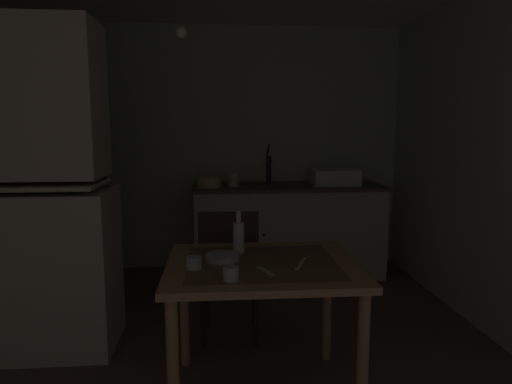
{
  "coord_description": "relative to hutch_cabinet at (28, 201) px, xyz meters",
  "views": [
    {
      "loc": [
        -0.09,
        -2.87,
        1.45
      ],
      "look_at": [
        0.19,
        0.14,
        1.01
      ],
      "focal_mm": 32.66,
      "sensor_mm": 36.0,
      "label": 1
    }
  ],
  "objects": [
    {
      "name": "chair_far_side",
      "position": [
        1.26,
        -0.03,
        -0.49
      ],
      "size": [
        0.42,
        0.42,
        0.91
      ],
      "color": "#2F201E",
      "rests_on": "ground"
    },
    {
      "name": "table_knife",
      "position": [
        1.61,
        -0.71,
        -0.23
      ],
      "size": [
        0.09,
        0.2,
        0.0
      ],
      "primitive_type": "cube",
      "rotation": [
        0.0,
        0.0,
        4.33
      ],
      "color": "silver",
      "rests_on": "dining_table"
    },
    {
      "name": "wall_back",
      "position": [
        1.25,
        1.73,
        0.23
      ],
      "size": [
        3.67,
        0.1,
        2.4
      ],
      "primitive_type": "cube",
      "color": "#B3C6AF",
      "rests_on": "ground"
    },
    {
      "name": "wall_right",
      "position": [
        3.08,
        -0.13,
        0.23
      ],
      "size": [
        0.1,
        3.73,
        2.4
      ],
      "primitive_type": "cube",
      "color": "beige",
      "rests_on": "ground"
    },
    {
      "name": "sink_basin",
      "position": [
        2.32,
        1.36,
        -0.02
      ],
      "size": [
        0.44,
        0.34,
        0.15
      ],
      "color": "white",
      "rests_on": "counter_cabinet"
    },
    {
      "name": "hutch_cabinet",
      "position": [
        0.0,
        0.0,
        0.0
      ],
      "size": [
        1.02,
        0.57,
        2.07
      ],
      "color": "beige",
      "rests_on": "ground"
    },
    {
      "name": "stoneware_crock",
      "position": [
        1.35,
        1.34,
        -0.04
      ],
      "size": [
        0.11,
        0.11,
        0.12
      ],
      "primitive_type": "cylinder",
      "color": "beige",
      "rests_on": "counter_cabinet"
    },
    {
      "name": "pendant_bulb",
      "position": [
        0.96,
        0.22,
        1.08
      ],
      "size": [
        0.08,
        0.08,
        0.08
      ],
      "primitive_type": "sphere",
      "color": "#F9EFCC"
    },
    {
      "name": "counter_cabinet",
      "position": [
        1.87,
        1.36,
        -0.53
      ],
      "size": [
        1.81,
        0.64,
        0.87
      ],
      "color": "beige",
      "rests_on": "ground"
    },
    {
      "name": "glass_bottle",
      "position": [
        1.3,
        -0.46,
        -0.14
      ],
      "size": [
        0.06,
        0.06,
        0.24
      ],
      "color": "#B7BCC1",
      "rests_on": "dining_table"
    },
    {
      "name": "teacup_cream",
      "position": [
        1.24,
        -0.94,
        -0.2
      ],
      "size": [
        0.07,
        0.07,
        0.07
      ],
      "primitive_type": "cylinder",
      "color": "#9EB2C6",
      "rests_on": "dining_table"
    },
    {
      "name": "mug_dark",
      "position": [
        1.06,
        -0.74,
        -0.2
      ],
      "size": [
        0.08,
        0.08,
        0.06
      ],
      "primitive_type": "cylinder",
      "color": "#9EB2C6",
      "rests_on": "dining_table"
    },
    {
      "name": "hand_pump",
      "position": [
        1.69,
        1.41,
        0.07
      ],
      "size": [
        0.05,
        0.27,
        0.39
      ],
      "color": "#232328",
      "rests_on": "counter_cabinet"
    },
    {
      "name": "mixing_bowl_counter",
      "position": [
        1.11,
        1.31,
        -0.05
      ],
      "size": [
        0.25,
        0.25,
        0.1
      ],
      "primitive_type": "cylinder",
      "color": "beige",
      "rests_on": "counter_cabinet"
    },
    {
      "name": "dining_table",
      "position": [
        1.41,
        -0.67,
        -0.33
      ],
      "size": [
        1.0,
        0.84,
        0.74
      ],
      "color": "#A67E5B",
      "rests_on": "ground"
    },
    {
      "name": "teaspoon_near_bowl",
      "position": [
        1.41,
        -0.82,
        -0.23
      ],
      "size": [
        0.08,
        0.15,
        0.0
      ],
      "primitive_type": "cube",
      "rotation": [
        0.0,
        0.0,
        1.96
      ],
      "color": "beige",
      "rests_on": "dining_table"
    },
    {
      "name": "ground_plane",
      "position": [
        1.25,
        -0.13,
        -0.97
      ],
      "size": [
        4.63,
        4.63,
        0.0
      ],
      "primitive_type": "plane",
      "color": "#584847"
    },
    {
      "name": "serving_bowl_wide",
      "position": [
        1.2,
        -0.61,
        -0.22
      ],
      "size": [
        0.18,
        0.18,
        0.03
      ],
      "primitive_type": "cylinder",
      "color": "#9EB2C6",
      "rests_on": "dining_table"
    }
  ]
}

